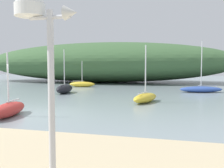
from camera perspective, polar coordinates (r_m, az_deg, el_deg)
ground_plane at (r=12.83m, az=-17.95°, el=-6.76°), size 120.00×120.00×0.00m
distant_hill at (r=38.96m, az=-2.15°, el=5.15°), size 41.44×15.10×6.29m
mast_structure at (r=4.67m, az=-17.55°, el=13.62°), size 1.19×0.55×3.54m
sailboat_centre_water at (r=24.03m, az=20.40°, el=-1.14°), size 4.12×2.05×4.81m
sailboat_mid_channel at (r=12.52m, az=-23.33°, el=-5.54°), size 1.34×2.97×3.06m
sailboat_far_right at (r=16.20m, az=7.93°, el=-3.21°), size 1.84×3.15×3.81m
sailboat_by_sandbar at (r=22.14m, az=-11.23°, el=-1.11°), size 1.24×3.02×3.96m
sailboat_east_reach at (r=29.06m, az=-7.12°, el=-0.03°), size 3.19×1.37×3.10m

